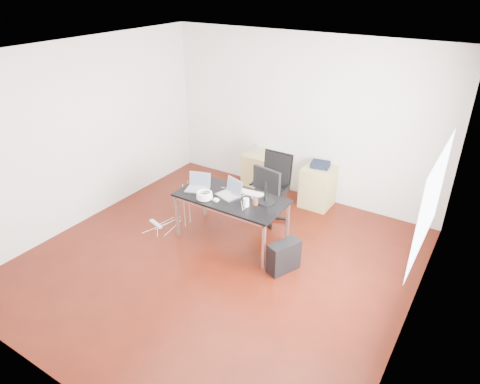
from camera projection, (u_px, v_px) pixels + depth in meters
The scene contains 18 objects.
room_shell at pixel (219, 171), 5.37m from camera, with size 5.00×5.00×5.00m.
desk at pixel (231, 200), 6.19m from camera, with size 1.60×0.80×0.73m.
office_chair at pixel (272, 184), 6.82m from camera, with size 0.48×0.50×1.08m.
filing_cabinet_left at pixel (259, 172), 7.84m from camera, with size 0.50×0.50×0.70m, color tan.
filing_cabinet_right at pixel (318, 187), 7.29m from camera, with size 0.50×0.50×0.70m, color tan.
pc_tower at pixel (284, 256), 5.75m from camera, with size 0.20×0.45×0.44m, color black.
wastebasket at pixel (269, 192), 7.57m from camera, with size 0.24×0.24×0.28m, color black.
power_strip at pixel (156, 224), 6.86m from camera, with size 0.30×0.06×0.04m, color white.
laptop_left at pixel (198, 186), 6.37m from camera, with size 0.39×0.34×0.23m.
laptop_right at pixel (230, 192), 6.19m from camera, with size 0.39×0.34×0.23m.
monitor at pixel (267, 184), 5.91m from camera, with size 0.45×0.26×0.51m.
keyboard at pixel (249, 193), 6.27m from camera, with size 0.44×0.14×0.02m, color white.
cup_white at pixel (246, 202), 5.90m from camera, with size 0.08×0.08×0.12m, color white.
cup_brown at pixel (255, 201), 5.95m from camera, with size 0.08×0.08×0.10m, color #532E1C.
cable_coil at pixel (204, 195), 6.10m from camera, with size 0.24×0.24×0.11m.
power_adapter at pixel (216, 200), 6.06m from camera, with size 0.07×0.07×0.03m, color white.
speaker at pixel (256, 148), 7.68m from camera, with size 0.09×0.08×0.18m, color #9E9E9E.
navy_garment at pixel (320, 165), 7.15m from camera, with size 0.30×0.24×0.09m, color black.
Camera 1 is at (2.88, -3.97, 3.65)m, focal length 32.00 mm.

